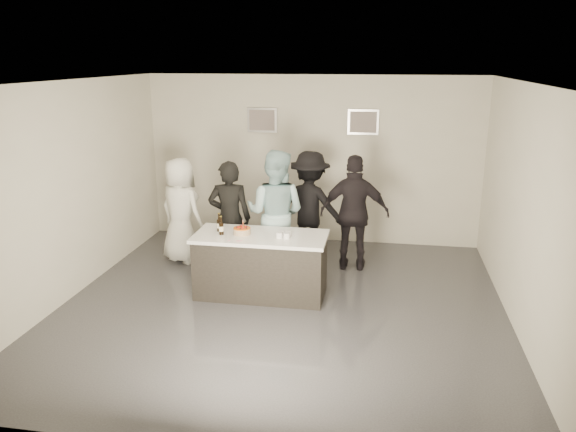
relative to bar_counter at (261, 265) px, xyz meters
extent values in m
plane|color=#3D3D42|center=(0.36, -0.35, -0.45)|extent=(6.00, 6.00, 0.00)
plane|color=white|center=(0.36, -0.35, 2.55)|extent=(6.00, 6.00, 0.00)
cube|color=beige|center=(0.36, 2.65, 1.05)|extent=(6.00, 0.04, 3.00)
cube|color=beige|center=(0.36, -3.35, 1.05)|extent=(6.00, 0.04, 3.00)
cube|color=beige|center=(-2.64, -0.35, 1.05)|extent=(0.04, 6.00, 3.00)
cube|color=beige|center=(3.36, -0.35, 1.05)|extent=(0.04, 6.00, 3.00)
cube|color=#B2B2B7|center=(-0.54, 2.62, 1.75)|extent=(0.54, 0.04, 0.44)
cube|color=#B2B2B7|center=(1.26, 2.62, 1.75)|extent=(0.54, 0.04, 0.44)
cube|color=white|center=(0.00, 0.00, 0.00)|extent=(1.86, 0.86, 0.90)
cylinder|color=orange|center=(-0.26, -0.01, 0.49)|extent=(0.24, 0.24, 0.08)
cylinder|color=black|center=(-0.62, 0.06, 0.58)|extent=(0.07, 0.07, 0.26)
cylinder|color=black|center=(-0.54, -0.08, 0.58)|extent=(0.07, 0.07, 0.26)
cube|color=orange|center=(0.34, -0.05, 0.49)|extent=(0.19, 0.19, 0.08)
cube|color=pink|center=(-0.27, -0.33, 0.45)|extent=(0.24, 0.08, 0.01)
imported|color=black|center=(-0.65, 0.72, 0.45)|extent=(0.72, 0.53, 1.80)
imported|color=#A0C9D1|center=(0.04, 0.85, 0.53)|extent=(1.06, 0.88, 1.96)
imported|color=white|center=(-1.59, 1.13, 0.42)|extent=(1.01, 0.87, 1.74)
imported|color=black|center=(1.23, 1.27, 0.47)|extent=(1.09, 0.48, 1.85)
imported|color=black|center=(0.48, 1.60, 0.46)|extent=(1.30, 0.92, 1.83)
camera|label=1|loc=(1.66, -7.29, 2.86)|focal=35.00mm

